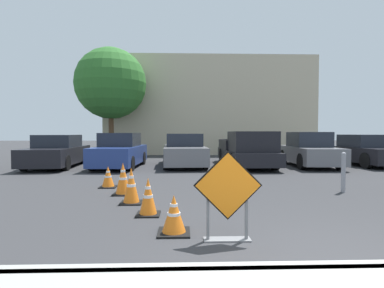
% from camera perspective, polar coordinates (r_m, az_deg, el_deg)
% --- Properties ---
extents(ground_plane, '(96.00, 96.00, 0.00)m').
position_cam_1_polar(ground_plane, '(13.27, 5.70, -4.53)').
color(ground_plane, '#333335').
extents(curb_lip, '(23.64, 0.20, 0.14)m').
position_cam_1_polar(curb_lip, '(3.82, 27.32, -20.65)').
color(curb_lip, '#999993').
rests_on(curb_lip, ground_plane).
extents(road_closed_sign, '(0.97, 0.20, 1.28)m').
position_cam_1_polar(road_closed_sign, '(4.30, 6.82, -9.39)').
color(road_closed_sign, black).
rests_on(road_closed_sign, ground_plane).
extents(traffic_cone_nearest, '(0.49, 0.49, 0.59)m').
position_cam_1_polar(traffic_cone_nearest, '(4.69, -3.48, -13.32)').
color(traffic_cone_nearest, black).
rests_on(traffic_cone_nearest, ground_plane).
extents(traffic_cone_second, '(0.44, 0.44, 0.70)m').
position_cam_1_polar(traffic_cone_second, '(5.73, -8.36, -9.94)').
color(traffic_cone_second, black).
rests_on(traffic_cone_second, ground_plane).
extents(traffic_cone_third, '(0.47, 0.47, 0.79)m').
position_cam_1_polar(traffic_cone_third, '(6.70, -11.50, -7.81)').
color(traffic_cone_third, black).
rests_on(traffic_cone_third, ground_plane).
extents(traffic_cone_fourth, '(0.49, 0.49, 0.80)m').
position_cam_1_polar(traffic_cone_fourth, '(7.69, -13.00, -6.49)').
color(traffic_cone_fourth, black).
rests_on(traffic_cone_fourth, ground_plane).
extents(traffic_cone_fifth, '(0.46, 0.46, 0.60)m').
position_cam_1_polar(traffic_cone_fifth, '(8.80, -15.70, -6.10)').
color(traffic_cone_fifth, black).
rests_on(traffic_cone_fifth, ground_plane).
extents(parked_car_nearest, '(2.09, 4.74, 1.45)m').
position_cam_1_polar(parked_car_nearest, '(14.89, -24.22, -1.40)').
color(parked_car_nearest, black).
rests_on(parked_car_nearest, ground_plane).
extents(parked_car_second, '(1.94, 4.19, 1.53)m').
position_cam_1_polar(parked_car_second, '(13.74, -13.56, -1.43)').
color(parked_car_second, navy).
rests_on(parked_car_second, ground_plane).
extents(parked_car_third, '(2.02, 4.63, 1.50)m').
position_cam_1_polar(parked_car_third, '(13.99, -1.52, -1.34)').
color(parked_car_third, slate).
rests_on(parked_car_third, ground_plane).
extents(pickup_truck, '(2.03, 5.40, 1.60)m').
position_cam_1_polar(pickup_truck, '(13.83, 10.50, -1.31)').
color(pickup_truck, black).
rests_on(pickup_truck, ground_plane).
extents(parked_car_fourth, '(1.94, 4.21, 1.58)m').
position_cam_1_polar(parked_car_fourth, '(14.78, 21.39, -1.20)').
color(parked_car_fourth, slate).
rests_on(parked_car_fourth, ground_plane).
extents(parked_car_fifth, '(1.99, 4.35, 1.46)m').
position_cam_1_polar(parked_car_fifth, '(16.48, 30.03, -1.16)').
color(parked_car_fifth, black).
rests_on(parked_car_fifth, ground_plane).
extents(bollard_nearest, '(0.12, 0.12, 1.04)m').
position_cam_1_polar(bollard_nearest, '(8.70, 26.88, -4.62)').
color(bollard_nearest, gray).
rests_on(bollard_nearest, ground_plane).
extents(building_facade_backdrop, '(14.98, 5.00, 6.99)m').
position_cam_1_polar(building_facade_backdrop, '(23.35, 3.14, 6.93)').
color(building_facade_backdrop, beige).
rests_on(building_facade_backdrop, ground_plane).
extents(street_tree_behind_lot, '(4.46, 4.46, 6.89)m').
position_cam_1_polar(street_tree_behind_lot, '(19.91, -15.21, 11.04)').
color(street_tree_behind_lot, '#513823').
rests_on(street_tree_behind_lot, ground_plane).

